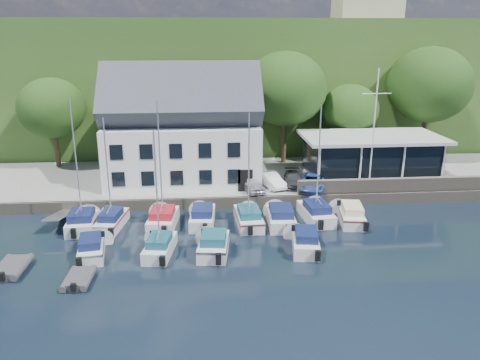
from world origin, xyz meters
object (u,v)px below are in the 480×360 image
Objects in this scene: car_white at (271,180)px; car_dgrey at (293,179)px; flagpole at (374,130)px; boat_r1_0 at (77,171)px; club_pavilion at (370,156)px; dinghy_0 at (11,267)px; boat_r2_1 at (157,195)px; harbor_building at (183,135)px; boat_r1_3 at (202,215)px; car_silver at (251,183)px; boat_r1_2 at (160,170)px; boat_r1_1 at (108,173)px; boat_r1_6 at (318,164)px; boat_r1_4 at (249,170)px; dinghy_1 at (79,278)px; boat_r2_0 at (91,245)px; boat_r2_3 at (305,239)px; car_blue at (313,181)px; boat_r1_7 at (351,212)px.

car_dgrey is (2.14, 0.24, -0.05)m from car_white.
flagpole reaches higher than boat_r1_0.
club_pavilion is 32.33m from dinghy_0.
boat_r1_0 reaches higher than club_pavilion.
dinghy_0 is (-9.14, -1.83, -3.87)m from boat_r2_1.
boat_r1_3 is at bearing -79.21° from harbor_building.
car_silver is 0.42× the size of boat_r1_2.
boat_r2_1 is 2.66× the size of dinghy_0.
boat_r1_1 is 16.15m from boat_r1_6.
car_white is at bearing 64.29° from boat_r1_4.
boat_r1_3 is 0.68× the size of boat_r1_4.
boat_r1_1 is 3.13× the size of dinghy_1.
boat_r1_6 reaches higher than car_white.
boat_r2_1 is at bearing -140.27° from car_silver.
flagpole is 1.75× the size of boat_r1_3.
flagpole reaches higher than car_white.
boat_r2_0 is at bearing -161.62° from car_white.
flagpole is 3.80× the size of dinghy_1.
car_silver is (6.05, -3.83, -3.70)m from harbor_building.
car_dgrey is 0.44× the size of boat_r1_2.
boat_r1_0 is at bearing -177.98° from car_white.
dinghy_0 is at bearing -116.95° from boat_r1_0.
boat_r2_3 is at bearing 8.37° from boat_r2_1.
car_blue reaches higher than dinghy_0.
boat_r1_6 reaches higher than car_blue.
boat_r1_3 is at bearing -153.39° from club_pavilion.
boat_r1_2 is (-7.47, -5.11, 2.93)m from car_silver.
boat_r1_2 is at bearing -156.52° from club_pavilion.
flagpole is 1.13× the size of boat_r1_6.
dinghy_1 is at bearing -85.37° from boat_r1_1.
boat_r1_7 is at bearing -117.37° from club_pavilion.
car_white is at bearing 111.16° from boat_r1_6.
boat_r1_1 is (-5.36, -8.89, -0.97)m from harbor_building.
flagpole reaches higher than dinghy_1.
boat_r1_3 is at bearing 152.27° from boat_r2_3.
boat_r1_2 is (-11.50, -6.30, 3.00)m from car_dgrey.
boat_r1_1 is at bearing 138.25° from boat_r2_1.
boat_r1_0 reaches higher than car_dgrey.
harbor_building is 3.49× the size of car_blue.
flagpole is (10.75, -0.12, 4.66)m from car_silver.
boat_r1_7 is at bearing -53.50° from car_blue.
flagpole reaches higher than car_dgrey.
boat_r1_7 is (7.44, -5.38, -0.90)m from car_silver.
club_pavilion is 4.90m from flagpole.
boat_r2_0 is (-5.87, -13.68, -4.64)m from harbor_building.
car_silver is at bearing 179.34° from flagpole.
car_blue is at bearing 118.46° from boat_r1_7.
boat_r2_3 is (0.83, -11.03, -0.89)m from car_white.
boat_r1_7 is (2.71, -0.52, -3.95)m from boat_r1_6.
boat_r1_6 reaches higher than boat_r1_7.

